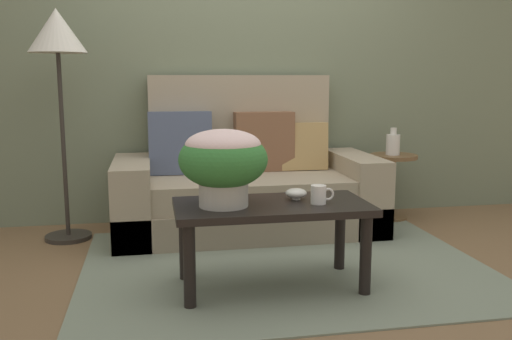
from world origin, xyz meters
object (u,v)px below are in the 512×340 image
at_px(couch, 246,186).
at_px(table_vase, 393,144).
at_px(potted_plant, 223,159).
at_px(floor_lamp, 58,47).
at_px(side_table, 393,175).
at_px(snack_bowl, 297,193).
at_px(coffee_mug, 319,194).
at_px(coffee_table, 272,217).

bearing_deg(couch, table_vase, 3.23).
distance_m(couch, potted_plant, 1.31).
bearing_deg(potted_plant, floor_lamp, 128.88).
xyz_separation_m(couch, potted_plant, (-0.32, -1.21, 0.39)).
distance_m(side_table, floor_lamp, 2.68).
xyz_separation_m(side_table, snack_bowl, (-1.12, -1.20, 0.14)).
distance_m(couch, floor_lamp, 1.63).
relative_size(snack_bowl, table_vase, 0.56).
height_order(coffee_mug, snack_bowl, coffee_mug).
bearing_deg(couch, snack_bowl, -85.12).
distance_m(side_table, table_vase, 0.25).
relative_size(coffee_mug, table_vase, 0.60).
xyz_separation_m(coffee_table, coffee_mug, (0.24, -0.06, 0.13)).
distance_m(couch, coffee_mug, 1.27).
height_order(coffee_table, floor_lamp, floor_lamp).
bearing_deg(couch, potted_plant, -104.93).
xyz_separation_m(floor_lamp, table_vase, (2.49, 0.08, -0.72)).
xyz_separation_m(coffee_table, floor_lamp, (-1.23, 1.18, 0.94)).
xyz_separation_m(floor_lamp, snack_bowl, (1.38, -1.12, -0.83)).
height_order(couch, floor_lamp, floor_lamp).
relative_size(coffee_table, snack_bowl, 8.70).
relative_size(side_table, snack_bowl, 4.45).
height_order(floor_lamp, table_vase, floor_lamp).
relative_size(coffee_table, floor_lamp, 0.65).
height_order(side_table, floor_lamp, floor_lamp).
relative_size(side_table, potted_plant, 1.15).
bearing_deg(side_table, coffee_mug, -127.82).
bearing_deg(coffee_table, snack_bowl, 22.53).
distance_m(side_table, snack_bowl, 1.65).
bearing_deg(potted_plant, side_table, 39.91).
xyz_separation_m(coffee_mug, snack_bowl, (-0.09, 0.12, -0.02)).
bearing_deg(table_vase, floor_lamp, -178.26).
bearing_deg(table_vase, coffee_table, -135.04).
height_order(floor_lamp, potted_plant, floor_lamp).
relative_size(couch, floor_lamp, 1.20).
bearing_deg(coffee_table, potted_plant, -176.18).
bearing_deg(couch, side_table, 3.66).
bearing_deg(side_table, table_vase, -143.93).
bearing_deg(snack_bowl, couch, 94.88).
height_order(couch, coffee_mug, couch).
bearing_deg(potted_plant, couch, 75.07).
bearing_deg(coffee_mug, coffee_table, 166.89).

